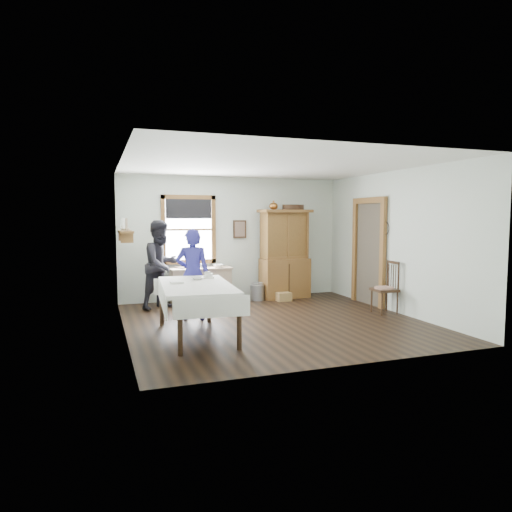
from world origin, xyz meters
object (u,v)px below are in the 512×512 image
spindle_chair (385,287)px  pail (257,292)px  work_counter (201,285)px  china_hutch (285,254)px  dining_table (196,310)px  figure_dark (162,268)px  wicker_basket (284,297)px  woman_blue (193,278)px

spindle_chair → pail: bearing=133.7°
work_counter → pail: size_ratio=3.91×
china_hutch → dining_table: china_hutch is taller
work_counter → china_hutch: china_hutch is taller
figure_dark → wicker_basket: bearing=-36.2°
china_hutch → pail: bearing=-177.0°
pail → figure_dark: 2.21m
work_counter → wicker_basket: (1.74, -0.44, -0.28)m
woman_blue → figure_dark: size_ratio=0.92×
woman_blue → dining_table: bearing=98.4°
pail → wicker_basket: size_ratio=1.08×
dining_table → figure_dark: bearing=94.7°
pail → figure_dark: figure_dark is taller
pail → spindle_chair: bearing=-49.3°
china_hutch → figure_dark: (-2.79, -0.31, -0.18)m
work_counter → figure_dark: bearing=-158.1°
work_counter → spindle_chair: size_ratio=1.31×
dining_table → wicker_basket: 3.35m
work_counter → china_hutch: size_ratio=0.66×
dining_table → pail: bearing=53.9°
china_hutch → wicker_basket: bearing=-119.9°
woman_blue → wicker_basket: bearing=-135.9°
china_hutch → wicker_basket: (-0.18, -0.38, -0.90)m
spindle_chair → pail: size_ratio=2.98×
pail → china_hutch: bearing=7.4°
work_counter → woman_blue: size_ratio=0.87×
china_hutch → spindle_chair: size_ratio=2.00×
spindle_chair → work_counter: bearing=146.5°
work_counter → dining_table: dining_table is taller
dining_table → woman_blue: 1.25m
wicker_basket → figure_dark: figure_dark is taller
spindle_chair → pail: 2.79m
pail → woman_blue: size_ratio=0.22×
china_hutch → dining_table: size_ratio=0.98×
work_counter → china_hutch: (1.92, -0.06, 0.62)m
work_counter → wicker_basket: work_counter is taller
spindle_chair → figure_dark: 4.35m
work_counter → china_hutch: 2.02m
pail → figure_dark: bearing=-174.0°
work_counter → woman_blue: bearing=-108.2°
woman_blue → figure_dark: (-0.38, 1.20, 0.07)m
work_counter → spindle_chair: spindle_chair is taller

